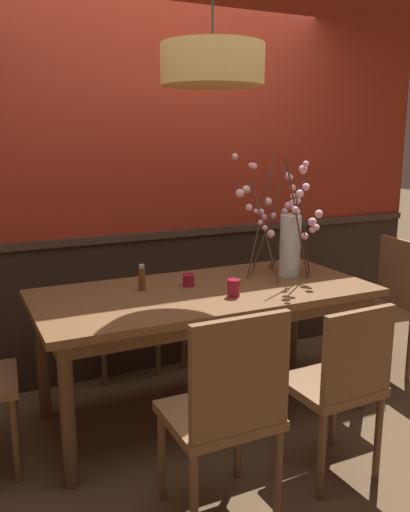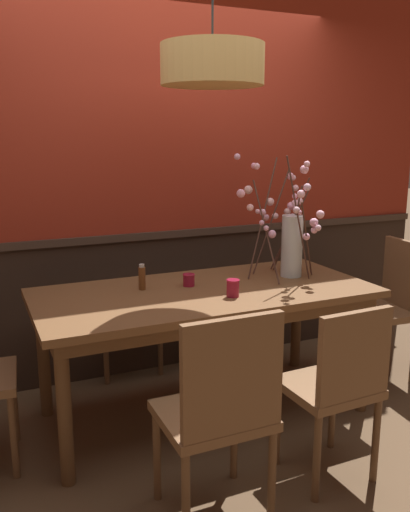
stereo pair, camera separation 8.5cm
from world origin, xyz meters
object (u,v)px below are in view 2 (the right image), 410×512
object	(u,v)px
chair_far_side_left	(123,295)
vase_with_blossoms	(289,236)
chair_head_east_end	(388,301)
pendant_lamp	(212,65)
candle_holder_nearer_center	(233,288)
condiment_bottle	(142,278)
chair_near_side_left	(220,407)
chair_far_side_right	(196,286)
dining_table	(205,303)
candle_holder_nearer_edge	(189,280)
chair_near_side_right	(337,383)

from	to	relation	value
chair_far_side_left	vase_with_blossoms	world-z (taller)	vase_with_blossoms
chair_far_side_left	chair_head_east_end	world-z (taller)	chair_head_east_end
chair_far_side_left	pendant_lamp	size ratio (longest dim) A/B	0.90
candle_holder_nearer_center	condiment_bottle	distance (m)	0.54
chair_near_side_left	chair_far_side_right	distance (m)	1.91
vase_with_blossoms	pendant_lamp	size ratio (longest dim) A/B	0.72
chair_head_east_end	pendant_lamp	size ratio (longest dim) A/B	0.91
dining_table	vase_with_blossoms	distance (m)	0.71
chair_head_east_end	chair_far_side_right	bearing A→B (deg)	139.21
chair_far_side_right	candle_holder_nearer_center	world-z (taller)	chair_far_side_right
dining_table	chair_far_side_left	world-z (taller)	chair_far_side_left
dining_table	candle_holder_nearer_edge	bearing A→B (deg)	118.90
dining_table	candle_holder_nearer_center	bearing A→B (deg)	-67.06
dining_table	candle_holder_nearer_edge	world-z (taller)	candle_holder_nearer_edge
candle_holder_nearer_center	candle_holder_nearer_edge	world-z (taller)	candle_holder_nearer_center
chair_head_east_end	candle_holder_nearer_edge	bearing A→B (deg)	175.22
chair_far_side_left	pendant_lamp	distance (m)	1.76
chair_near_side_left	chair_head_east_end	world-z (taller)	chair_near_side_left
chair_head_east_end	chair_near_side_right	bearing A→B (deg)	-141.89
chair_head_east_end	candle_holder_nearer_center	xyz separation A→B (m)	(-1.29, -0.18, 0.29)
dining_table	chair_near_side_left	bearing A→B (deg)	-110.13
candle_holder_nearer_center	chair_far_side_right	bearing A→B (deg)	77.76
chair_far_side_left	pendant_lamp	xyz separation A→B (m)	(0.29, -0.91, 1.48)
dining_table	chair_near_side_left	size ratio (longest dim) A/B	2.01
dining_table	candle_holder_nearer_edge	distance (m)	0.17
vase_with_blossoms	pendant_lamp	xyz separation A→B (m)	(-0.58, -0.10, 0.98)
chair_near_side_right	chair_head_east_end	distance (m)	1.36
dining_table	chair_near_side_right	xyz separation A→B (m)	(0.30, -0.86, -0.18)
chair_head_east_end	chair_far_side_right	world-z (taller)	chair_head_east_end
chair_near_side_right	chair_far_side_left	distance (m)	1.83
candle_holder_nearer_edge	chair_near_side_right	bearing A→B (deg)	-69.40
vase_with_blossoms	condiment_bottle	distance (m)	0.97
chair_near_side_left	chair_head_east_end	bearing A→B (deg)	27.46
chair_head_east_end	candle_holder_nearer_center	world-z (taller)	chair_head_east_end
chair_near_side_right	candle_holder_nearer_center	size ratio (longest dim) A/B	9.12
dining_table	chair_far_side_left	bearing A→B (deg)	106.19
chair_near_side_right	vase_with_blossoms	size ratio (longest dim) A/B	1.18
chair_near_side_right	chair_near_side_left	size ratio (longest dim) A/B	0.92
dining_table	chair_head_east_end	world-z (taller)	chair_head_east_end
chair_near_side_right	condiment_bottle	distance (m)	1.23
chair_far_side_right	condiment_bottle	xyz separation A→B (m)	(-0.65, -0.75, 0.32)
chair_near_side_left	condiment_bottle	bearing A→B (deg)	90.24
candle_holder_nearer_center	condiment_bottle	world-z (taller)	condiment_bottle
chair_near_side_left	candle_holder_nearer_center	world-z (taller)	chair_near_side_left
chair_far_side_left	chair_far_side_right	size ratio (longest dim) A/B	1.00
chair_head_east_end	chair_near_side_left	bearing A→B (deg)	-152.54
chair_near_side_left	condiment_bottle	xyz separation A→B (m)	(-0.00, 1.04, 0.30)
chair_far_side_left	chair_near_side_left	xyz separation A→B (m)	(-0.07, -1.78, 0.01)
pendant_lamp	candle_holder_nearer_edge	bearing A→B (deg)	125.21
candle_holder_nearer_edge	pendant_lamp	bearing A→B (deg)	-54.79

